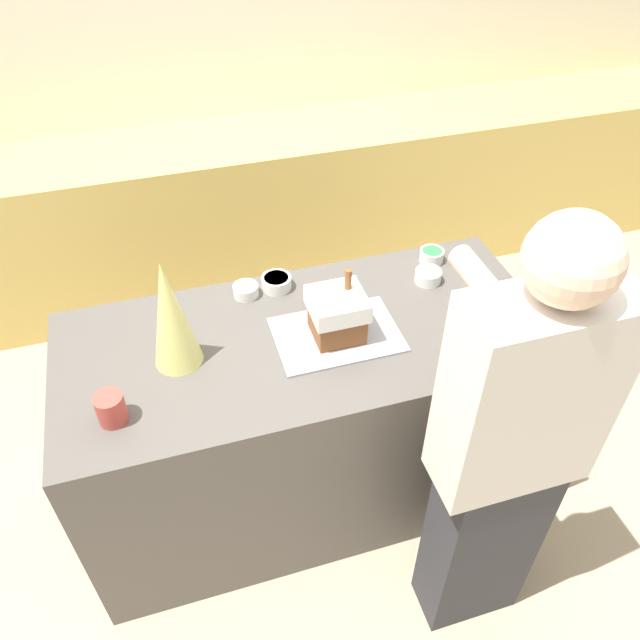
# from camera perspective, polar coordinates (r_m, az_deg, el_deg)

# --- Properties ---
(ground_plane) EXTENTS (12.00, 12.00, 0.00)m
(ground_plane) POSITION_cam_1_polar(r_m,az_deg,el_deg) (2.88, -1.02, -14.74)
(ground_plane) COLOR tan
(wall_back) EXTENTS (8.00, 0.05, 2.60)m
(wall_back) POSITION_cam_1_polar(r_m,az_deg,el_deg) (3.66, -10.43, 23.59)
(wall_back) COLOR white
(wall_back) RESTS_ON ground_plane
(back_cabinet_block) EXTENTS (6.00, 0.60, 0.91)m
(back_cabinet_block) POSITION_cam_1_polar(r_m,az_deg,el_deg) (3.72, -8.05, 9.69)
(back_cabinet_block) COLOR #DBBC60
(back_cabinet_block) RESTS_ON ground_plane
(kitchen_island) EXTENTS (1.73, 0.76, 0.90)m
(kitchen_island) POSITION_cam_1_polar(r_m,az_deg,el_deg) (2.51, -1.15, -9.00)
(kitchen_island) COLOR #514C47
(kitchen_island) RESTS_ON ground_plane
(baking_tray) EXTENTS (0.43, 0.30, 0.01)m
(baking_tray) POSITION_cam_1_polar(r_m,az_deg,el_deg) (2.18, 1.53, -1.33)
(baking_tray) COLOR #9E9EA8
(baking_tray) RESTS_ON kitchen_island
(gingerbread_house) EXTENTS (0.19, 0.18, 0.25)m
(gingerbread_house) POSITION_cam_1_polar(r_m,az_deg,el_deg) (2.12, 1.59, 0.55)
(gingerbread_house) COLOR brown
(gingerbread_house) RESTS_ON baking_tray
(decorative_tree) EXTENTS (0.16, 0.16, 0.40)m
(decorative_tree) POSITION_cam_1_polar(r_m,az_deg,el_deg) (2.02, -13.54, 0.49)
(decorative_tree) COLOR #DBD675
(decorative_tree) RESTS_ON kitchen_island
(candy_bowl_beside_tree) EXTENTS (0.09, 0.09, 0.05)m
(candy_bowl_beside_tree) POSITION_cam_1_polar(r_m,az_deg,el_deg) (2.35, -6.80, 2.74)
(candy_bowl_beside_tree) COLOR silver
(candy_bowl_beside_tree) RESTS_ON kitchen_island
(candy_bowl_far_right) EXTENTS (0.10, 0.10, 0.05)m
(candy_bowl_far_right) POSITION_cam_1_polar(r_m,az_deg,el_deg) (2.44, 9.85, 4.02)
(candy_bowl_far_right) COLOR silver
(candy_bowl_far_right) RESTS_ON kitchen_island
(candy_bowl_behind_tray) EXTENTS (0.10, 0.10, 0.05)m
(candy_bowl_behind_tray) POSITION_cam_1_polar(r_m,az_deg,el_deg) (2.55, 10.17, 5.86)
(candy_bowl_behind_tray) COLOR silver
(candy_bowl_behind_tray) RESTS_ON kitchen_island
(candy_bowl_center_rear) EXTENTS (0.11, 0.11, 0.05)m
(candy_bowl_center_rear) POSITION_cam_1_polar(r_m,az_deg,el_deg) (2.38, -4.01, 3.49)
(candy_bowl_center_rear) COLOR silver
(candy_bowl_center_rear) RESTS_ON kitchen_island
(mug) EXTENTS (0.09, 0.09, 0.10)m
(mug) POSITION_cam_1_polar(r_m,az_deg,el_deg) (1.99, -18.56, -7.68)
(mug) COLOR #B24238
(mug) RESTS_ON kitchen_island
(person) EXTENTS (0.45, 0.56, 1.71)m
(person) POSITION_cam_1_polar(r_m,az_deg,el_deg) (1.95, 16.68, -11.81)
(person) COLOR #333338
(person) RESTS_ON ground_plane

